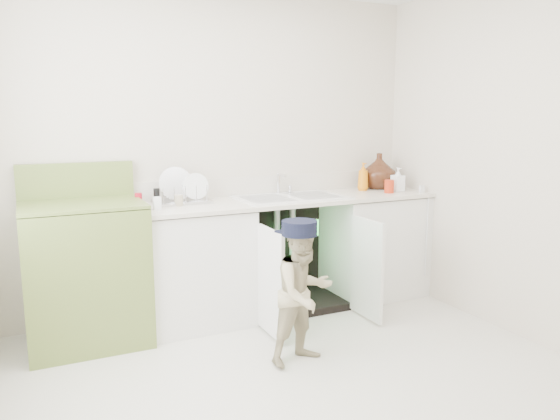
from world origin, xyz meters
The scene contains 5 objects.
ground centered at (0.00, 0.00, 0.00)m, with size 3.50×3.50×0.00m, color beige.
room_shell centered at (0.00, 0.00, 1.25)m, with size 6.00×5.50×1.26m.
counter_run centered at (0.58, 1.21, 0.47)m, with size 2.44×1.02×1.21m.
avocado_stove centered at (-1.01, 1.18, 0.50)m, with size 0.78×0.65×1.22m.
repair_worker centered at (0.18, 0.26, 0.46)m, with size 0.69×0.81×0.91m.
Camera 1 is at (-1.36, -2.62, 1.56)m, focal length 35.00 mm.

